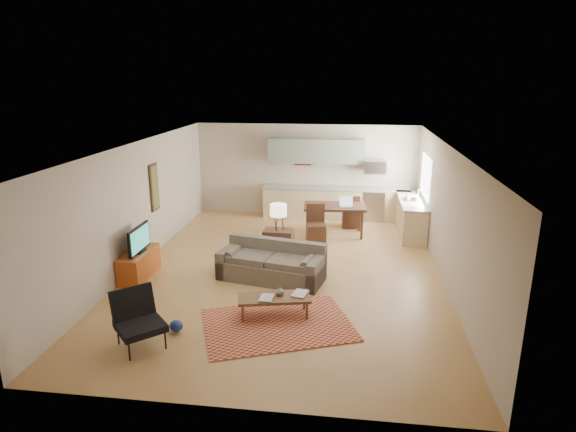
# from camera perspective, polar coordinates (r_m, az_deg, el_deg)

# --- Properties ---
(room) EXTENTS (9.00, 9.00, 9.00)m
(room) POSITION_cam_1_polar(r_m,az_deg,el_deg) (9.98, -0.22, 0.62)
(room) COLOR #AE7E47
(room) RESTS_ON ground
(kitchen_counter_back) EXTENTS (4.26, 0.64, 0.92)m
(kitchen_counter_back) POSITION_cam_1_polar(r_m,az_deg,el_deg) (14.17, 5.63, 1.56)
(kitchen_counter_back) COLOR tan
(kitchen_counter_back) RESTS_ON ground
(kitchen_counter_right) EXTENTS (0.64, 2.26, 0.92)m
(kitchen_counter_right) POSITION_cam_1_polar(r_m,az_deg,el_deg) (13.14, 14.33, -0.07)
(kitchen_counter_right) COLOR tan
(kitchen_counter_right) RESTS_ON ground
(kitchen_range) EXTENTS (0.62, 0.62, 0.90)m
(kitchen_range) POSITION_cam_1_polar(r_m,az_deg,el_deg) (14.19, 10.07, 1.36)
(kitchen_range) COLOR #A5A8AD
(kitchen_range) RESTS_ON ground
(kitchen_microwave) EXTENTS (0.62, 0.40, 0.35)m
(kitchen_microwave) POSITION_cam_1_polar(r_m,az_deg,el_deg) (13.97, 10.29, 5.75)
(kitchen_microwave) COLOR #A5A8AD
(kitchen_microwave) RESTS_ON room
(upper_cabinets) EXTENTS (2.80, 0.34, 0.70)m
(upper_cabinets) POSITION_cam_1_polar(r_m,az_deg,el_deg) (14.05, 3.35, 7.69)
(upper_cabinets) COLOR gray
(upper_cabinets) RESTS_ON room
(window_right) EXTENTS (0.02, 1.40, 1.05)m
(window_right) POSITION_cam_1_polar(r_m,az_deg,el_deg) (12.92, 15.99, 4.53)
(window_right) COLOR white
(window_right) RESTS_ON room
(wall_art_left) EXTENTS (0.06, 0.42, 1.10)m
(wall_art_left) POSITION_cam_1_polar(r_m,az_deg,el_deg) (11.62, -15.53, 3.29)
(wall_art_left) COLOR olive
(wall_art_left) RESTS_ON room
(triptych) EXTENTS (1.70, 0.04, 0.50)m
(triptych) POSITION_cam_1_polar(r_m,az_deg,el_deg) (14.25, 1.76, 7.02)
(triptych) COLOR beige
(triptych) RESTS_ON room
(rug) EXTENTS (2.88, 2.45, 0.02)m
(rug) POSITION_cam_1_polar(r_m,az_deg,el_deg) (8.32, -1.24, -12.75)
(rug) COLOR maroon
(rug) RESTS_ON floor
(sofa) EXTENTS (2.38, 1.43, 0.77)m
(sofa) POSITION_cam_1_polar(r_m,az_deg,el_deg) (9.89, -2.01, -5.44)
(sofa) COLOR #5D554A
(sofa) RESTS_ON floor
(coffee_table) EXTENTS (1.34, 0.77, 0.38)m
(coffee_table) POSITION_cam_1_polar(r_m,az_deg,el_deg) (8.52, -1.64, -10.63)
(coffee_table) COLOR brown
(coffee_table) RESTS_ON floor
(book_a) EXTENTS (0.25, 0.32, 0.03)m
(book_a) POSITION_cam_1_polar(r_m,az_deg,el_deg) (8.38, -3.35, -9.63)
(book_a) COLOR maroon
(book_a) RESTS_ON coffee_table
(book_b) EXTENTS (0.40, 0.45, 0.03)m
(book_b) POSITION_cam_1_polar(r_m,az_deg,el_deg) (8.55, 0.67, -9.06)
(book_b) COLOR navy
(book_b) RESTS_ON coffee_table
(vase) EXTENTS (0.23, 0.23, 0.16)m
(vase) POSITION_cam_1_polar(r_m,az_deg,el_deg) (8.46, -0.99, -8.86)
(vase) COLOR black
(vase) RESTS_ON coffee_table
(armchair) EXTENTS (1.10, 1.10, 0.89)m
(armchair) POSITION_cam_1_polar(r_m,az_deg,el_deg) (7.86, -17.15, -11.79)
(armchair) COLOR black
(armchair) RESTS_ON floor
(tv_credenza) EXTENTS (0.46, 1.20, 0.55)m
(tv_credenza) POSITION_cam_1_polar(r_m,az_deg,el_deg) (10.52, -17.24, -5.48)
(tv_credenza) COLOR #993E14
(tv_credenza) RESTS_ON floor
(tv) EXTENTS (0.09, 0.92, 0.55)m
(tv) POSITION_cam_1_polar(r_m,az_deg,el_deg) (10.32, -17.26, -2.65)
(tv) COLOR black
(tv) RESTS_ON tv_credenza
(console_table) EXTENTS (0.67, 0.47, 0.76)m
(console_table) POSITION_cam_1_polar(r_m,az_deg,el_deg) (10.79, -1.13, -3.57)
(console_table) COLOR #392218
(console_table) RESTS_ON floor
(table_lamp) EXTENTS (0.43, 0.43, 0.61)m
(table_lamp) POSITION_cam_1_polar(r_m,az_deg,el_deg) (10.58, -1.15, -0.09)
(table_lamp) COLOR beige
(table_lamp) RESTS_ON console_table
(dining_table) EXTENTS (1.65, 1.02, 0.81)m
(dining_table) POSITION_cam_1_polar(r_m,az_deg,el_deg) (12.68, 5.50, -0.47)
(dining_table) COLOR #392218
(dining_table) RESTS_ON floor
(dining_chair_near) EXTENTS (0.55, 0.56, 0.98)m
(dining_chair_near) POSITION_cam_1_polar(r_m,az_deg,el_deg) (11.99, 3.35, -1.00)
(dining_chair_near) COLOR #392218
(dining_chair_near) RESTS_ON floor
(dining_chair_far) EXTENTS (0.49, 0.51, 0.94)m
(dining_chair_far) POSITION_cam_1_polar(r_m,az_deg,el_deg) (13.35, 7.45, 0.62)
(dining_chair_far) COLOR #392218
(dining_chair_far) RESTS_ON floor
(laptop) EXTENTS (0.39, 0.32, 0.25)m
(laptop) POSITION_cam_1_polar(r_m,az_deg,el_deg) (12.43, 7.01, 1.67)
(laptop) COLOR #A5A8AD
(laptop) RESTS_ON dining_table
(soap_bottle) EXTENTS (0.13, 0.13, 0.19)m
(soap_bottle) POSITION_cam_1_polar(r_m,az_deg,el_deg) (12.94, 14.08, 2.26)
(soap_bottle) COLOR beige
(soap_bottle) RESTS_ON kitchen_counter_right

